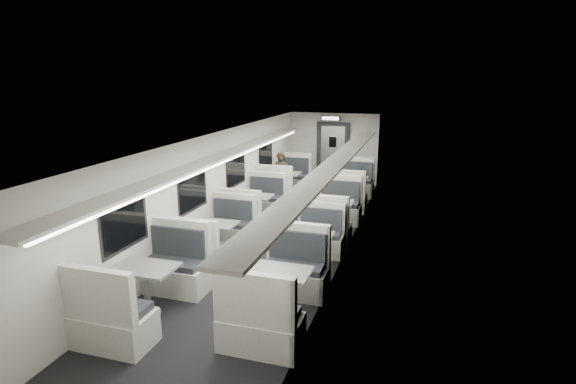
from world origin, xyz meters
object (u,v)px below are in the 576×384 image
Objects in this scene: booth_right_d at (280,294)px; vestibule_door at (333,154)px; booth_left_a at (284,185)px; passenger at (281,177)px; booth_left_d at (147,290)px; booth_right_a at (351,190)px; exit_sign at (331,118)px; booth_right_b at (333,217)px; booth_left_b at (255,209)px; booth_right_c at (311,251)px; booth_left_c at (217,239)px.

booth_right_d is 8.97m from vestibule_door.
passenger is (0.03, -0.40, 0.33)m from booth_left_a.
booth_right_a is (2.00, 7.19, -0.02)m from booth_left_d.
booth_right_a is at bearing 3.21° from booth_left_a.
booth_right_d reaches higher than booth_right_a.
exit_sign is at bearing 96.79° from booth_right_d.
booth_right_b is at bearing -51.81° from booth_left_a.
booth_right_d reaches higher than booth_left_b.
booth_right_c is 3.25× the size of exit_sign.
booth_right_b is at bearing -42.33° from passenger.
booth_left_a is at bearing 128.19° from booth_right_b.
exit_sign is (1.00, 6.45, 1.91)m from booth_left_c.
booth_right_c is 0.96× the size of vestibule_door.
booth_left_b reaches higher than booth_right_c.
booth_left_b reaches higher than booth_left_c.
booth_right_a is (2.00, 4.74, 0.03)m from booth_left_c.
booth_right_c is at bearing 50.47° from booth_left_d.
booth_left_c is at bearing -85.34° from passenger.
booth_left_d is 4.96m from booth_right_b.
vestibule_door reaches higher than booth_left_a.
vestibule_door is (-1.00, 8.89, 0.64)m from booth_right_d.
booth_right_d is 6.50m from passenger.
booth_right_d is 1.08× the size of vestibule_door.
booth_right_d is at bearing 14.04° from booth_left_d.
booth_right_d is (0.00, -6.69, 0.01)m from booth_right_a.
booth_left_d is 7.47m from booth_right_a.
booth_right_d is 3.65× the size of exit_sign.
booth_left_a is at bearing -113.42° from vestibule_door.
exit_sign reaches higher than booth_right_a.
booth_right_b is at bearing -90.00° from booth_right_a.
passenger is 2.89m from vestibule_door.
booth_right_a is 1.06× the size of vestibule_door.
booth_right_b is at bearing -3.32° from booth_left_b.
booth_right_a is 2.73m from exit_sign.
booth_left_c reaches higher than booth_right_c.
booth_right_d is (2.00, 0.50, -0.01)m from booth_left_d.
booth_left_c is 2.00m from booth_right_c.
exit_sign is (-1.00, 4.36, 1.88)m from booth_right_b.
booth_left_d is 1.10× the size of vestibule_door.
booth_left_d is 1.04× the size of booth_right_a.
booth_left_d is 6.69m from passenger.
booth_left_c is at bearing -98.20° from vestibule_door.
booth_left_c is 0.93× the size of booth_right_b.
booth_left_a is 1.04× the size of booth_right_a.
exit_sign is at bearing 120.34° from booth_right_a.
booth_right_d reaches higher than booth_left_c.
booth_right_c is (2.00, 2.42, -0.05)m from booth_left_d.
booth_left_d is 1.55× the size of passenger.
booth_left_c is at bearing 135.67° from booth_right_d.
vestibule_door is at bearing 101.65° from booth_right_b.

